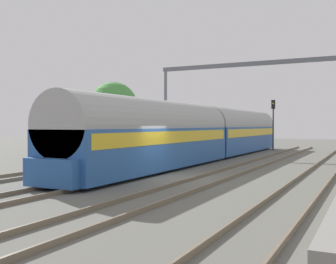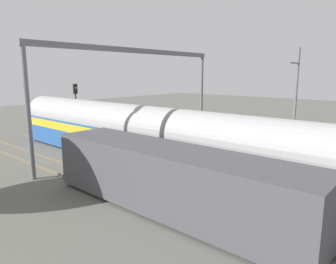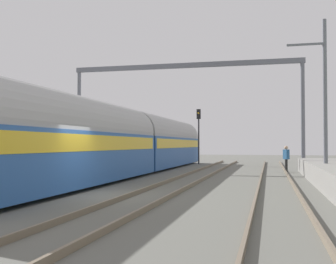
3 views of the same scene
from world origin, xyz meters
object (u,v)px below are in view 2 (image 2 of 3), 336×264
passenger_train (178,142)px  catenary_gantry (137,75)px  person_crossing (208,129)px  railway_signal_far (76,104)px  freight_car (171,179)px

passenger_train → catenary_gantry: 7.26m
person_crossing → railway_signal_far: railway_signal_far is taller
person_crossing → railway_signal_far: 12.43m
passenger_train → catenary_gantry: bearing=69.4°
freight_car → person_crossing: 15.37m
freight_car → railway_signal_far: bearing=69.8°
person_crossing → catenary_gantry: bearing=41.9°
passenger_train → catenary_gantry: catenary_gantry is taller
passenger_train → railway_signal_far: size_ratio=6.46×
person_crossing → catenary_gantry: size_ratio=0.10×
passenger_train → railway_signal_far: railway_signal_far is taller
passenger_train → person_crossing: bearing=23.2°
railway_signal_far → catenary_gantry: catenary_gantry is taller
person_crossing → railway_signal_far: (-7.43, 9.71, 2.23)m
passenger_train → catenary_gantry: (2.14, 5.69, 3.97)m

